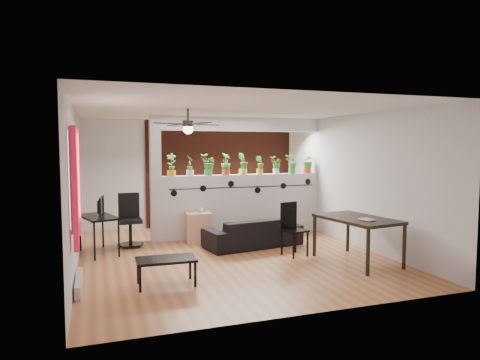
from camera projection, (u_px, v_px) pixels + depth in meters
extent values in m
cube|color=#965A31|center=(229.00, 257.00, 7.85)|extent=(6.30, 7.10, 0.10)
cube|color=#B7B7BA|center=(192.00, 173.00, 10.59)|extent=(6.30, 0.04, 2.90)
cube|color=#B7B7BA|center=(307.00, 205.00, 4.89)|extent=(6.30, 0.04, 2.90)
cube|color=#B7B7BA|center=(74.00, 188.00, 6.90)|extent=(0.04, 7.10, 2.90)
cube|color=#B7B7BA|center=(353.00, 180.00, 8.58)|extent=(0.04, 7.10, 2.90)
cube|color=white|center=(228.00, 108.00, 7.64)|extent=(6.30, 7.10, 0.10)
cube|color=#BCBCC1|center=(243.00, 205.00, 9.46)|extent=(3.60, 0.18, 1.35)
cube|color=silver|center=(243.00, 124.00, 9.32)|extent=(3.60, 0.18, 0.30)
cube|color=#BCBCC1|center=(156.00, 179.00, 8.80)|extent=(0.22, 0.20, 2.60)
cube|color=#A3432F|center=(224.00, 173.00, 10.80)|extent=(3.90, 0.05, 2.60)
cube|color=black|center=(244.00, 187.00, 9.34)|extent=(3.31, 0.01, 0.02)
cylinder|color=black|center=(174.00, 193.00, 8.85)|extent=(0.14, 0.01, 0.14)
cylinder|color=black|center=(203.00, 188.00, 9.04)|extent=(0.14, 0.01, 0.14)
cylinder|color=black|center=(231.00, 184.00, 9.24)|extent=(0.14, 0.01, 0.14)
cylinder|color=black|center=(258.00, 190.00, 9.45)|extent=(0.14, 0.01, 0.14)
cylinder|color=black|center=(283.00, 186.00, 9.64)|extent=(0.14, 0.01, 0.14)
cylinder|color=black|center=(308.00, 182.00, 9.83)|extent=(0.14, 0.01, 0.14)
cube|color=white|center=(72.00, 178.00, 5.76)|extent=(0.02, 0.95, 1.25)
cube|color=silver|center=(73.00, 178.00, 5.76)|extent=(0.04, 1.05, 1.35)
cube|color=red|center=(75.00, 188.00, 5.31)|extent=(0.06, 0.30, 1.55)
cube|color=red|center=(78.00, 182.00, 6.26)|extent=(0.06, 0.30, 1.55)
cube|color=beige|center=(79.00, 283.00, 5.89)|extent=(0.08, 1.00, 0.18)
cube|color=#8A6342|center=(79.00, 180.00, 7.81)|extent=(0.03, 0.60, 0.45)
cube|color=#8C7259|center=(78.00, 153.00, 7.72)|extent=(0.03, 0.30, 0.40)
cube|color=black|center=(78.00, 153.00, 7.72)|extent=(0.02, 0.34, 0.44)
cylinder|color=black|center=(188.00, 114.00, 7.11)|extent=(0.04, 0.04, 0.20)
cylinder|color=black|center=(188.00, 124.00, 7.12)|extent=(0.18, 0.18, 0.10)
sphere|color=white|center=(188.00, 129.00, 7.13)|extent=(0.17, 0.17, 0.17)
cube|color=black|center=(205.00, 125.00, 7.33)|extent=(0.55, 0.29, 0.01)
cube|color=black|center=(178.00, 125.00, 7.38)|extent=(0.29, 0.55, 0.01)
cube|color=black|center=(170.00, 123.00, 6.91)|extent=(0.55, 0.29, 0.01)
cube|color=black|center=(199.00, 123.00, 6.86)|extent=(0.29, 0.55, 0.01)
cylinder|color=orange|center=(171.00, 173.00, 8.90)|extent=(0.18, 0.18, 0.12)
imported|color=#21601B|center=(171.00, 162.00, 8.88)|extent=(0.30, 0.27, 0.38)
cylinder|color=silver|center=(190.00, 173.00, 9.03)|extent=(0.16, 0.16, 0.12)
imported|color=#21601B|center=(190.00, 163.00, 9.01)|extent=(0.18, 0.23, 0.33)
cylinder|color=green|center=(208.00, 173.00, 9.15)|extent=(0.17, 0.17, 0.12)
imported|color=#21601B|center=(208.00, 162.00, 9.13)|extent=(0.26, 0.22, 0.36)
cylinder|color=red|center=(226.00, 172.00, 9.28)|extent=(0.17, 0.17, 0.12)
imported|color=#21601B|center=(226.00, 162.00, 9.26)|extent=(0.31, 0.32, 0.37)
cylinder|color=gold|center=(243.00, 172.00, 9.41)|extent=(0.18, 0.18, 0.12)
imported|color=#21601B|center=(243.00, 161.00, 9.39)|extent=(0.28, 0.24, 0.38)
cylinder|color=orange|center=(260.00, 171.00, 9.53)|extent=(0.14, 0.14, 0.12)
imported|color=#21601B|center=(260.00, 163.00, 9.52)|extent=(0.26, 0.24, 0.31)
cylinder|color=white|center=(276.00, 171.00, 9.66)|extent=(0.14, 0.14, 0.12)
imported|color=#21601B|center=(276.00, 163.00, 9.64)|extent=(0.20, 0.17, 0.29)
cylinder|color=#328C40|center=(292.00, 171.00, 9.79)|extent=(0.15, 0.15, 0.12)
imported|color=#21601B|center=(292.00, 162.00, 9.77)|extent=(0.23, 0.19, 0.32)
cylinder|color=red|center=(307.00, 170.00, 9.91)|extent=(0.17, 0.17, 0.12)
imported|color=#21601B|center=(307.00, 161.00, 9.90)|extent=(0.29, 0.25, 0.37)
imported|color=black|center=(253.00, 233.00, 8.43)|extent=(1.92, 1.01, 0.54)
cube|color=tan|center=(198.00, 227.00, 8.82)|extent=(0.54, 0.49, 0.61)
imported|color=gray|center=(200.00, 210.00, 8.81)|extent=(0.14, 0.14, 0.10)
cube|color=black|center=(98.00, 217.00, 7.81)|extent=(0.76, 1.07, 0.04)
cylinder|color=black|center=(95.00, 242.00, 7.35)|extent=(0.03, 0.03, 0.67)
cylinder|color=black|center=(119.00, 239.00, 7.60)|extent=(0.03, 0.03, 0.67)
cylinder|color=black|center=(80.00, 233.00, 8.07)|extent=(0.03, 0.03, 0.67)
cylinder|color=black|center=(103.00, 231.00, 8.32)|extent=(0.03, 0.03, 0.67)
imported|color=black|center=(98.00, 210.00, 7.94)|extent=(0.33, 0.09, 0.18)
cylinder|color=black|center=(131.00, 245.00, 8.40)|extent=(0.53, 0.53, 0.04)
cylinder|color=black|center=(130.00, 233.00, 8.39)|extent=(0.06, 0.06, 0.45)
cube|color=black|center=(130.00, 221.00, 8.37)|extent=(0.45, 0.45, 0.07)
cube|color=black|center=(129.00, 205.00, 8.52)|extent=(0.41, 0.08, 0.49)
cube|color=black|center=(357.00, 219.00, 7.23)|extent=(1.05, 1.52, 0.05)
cylinder|color=black|center=(368.00, 253.00, 6.50)|extent=(0.06, 0.06, 0.72)
cylinder|color=black|center=(404.00, 247.00, 6.85)|extent=(0.06, 0.06, 0.72)
cylinder|color=black|center=(315.00, 236.00, 7.67)|extent=(0.06, 0.06, 0.72)
cylinder|color=black|center=(348.00, 232.00, 8.03)|extent=(0.06, 0.06, 0.72)
imported|color=gray|center=(363.00, 220.00, 6.91)|extent=(0.21, 0.27, 0.02)
cube|color=black|center=(295.00, 231.00, 7.68)|extent=(0.47, 0.47, 0.03)
cube|color=black|center=(289.00, 215.00, 7.80)|extent=(0.36, 0.12, 0.49)
cube|color=black|center=(294.00, 246.00, 7.47)|extent=(0.03, 0.03, 0.46)
cube|color=black|center=(308.00, 244.00, 7.65)|extent=(0.03, 0.03, 0.46)
cube|color=black|center=(282.00, 230.00, 7.73)|extent=(0.03, 0.03, 0.94)
cube|color=black|center=(296.00, 228.00, 7.90)|extent=(0.03, 0.03, 0.94)
cube|color=black|center=(166.00, 260.00, 6.05)|extent=(0.85, 0.49, 0.04)
cylinder|color=black|center=(140.00, 280.00, 5.77)|extent=(0.04, 0.04, 0.35)
cylinder|color=black|center=(195.00, 275.00, 5.99)|extent=(0.04, 0.04, 0.35)
cylinder|color=black|center=(138.00, 272.00, 6.13)|extent=(0.04, 0.04, 0.35)
cylinder|color=black|center=(190.00, 267.00, 6.36)|extent=(0.04, 0.04, 0.35)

